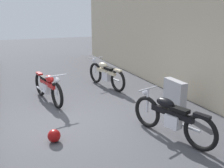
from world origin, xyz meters
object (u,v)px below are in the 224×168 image
motorcycle_cream (106,74)px  stone_marker (174,96)px  motorcycle_red (48,87)px  motorcycle_black (171,117)px  helmet (54,136)px

motorcycle_cream → stone_marker: bearing=-175.3°
motorcycle_red → motorcycle_black: 3.70m
motorcycle_cream → motorcycle_black: motorcycle_cream is taller
stone_marker → motorcycle_cream: size_ratio=0.40×
helmet → motorcycle_red: motorcycle_red is taller
stone_marker → helmet: stone_marker is taller
stone_marker → helmet: (0.49, -3.18, -0.28)m
stone_marker → helmet: size_ratio=3.14×
motorcycle_cream → motorcycle_red: 2.18m
motorcycle_black → motorcycle_cream: bearing=-18.9°
stone_marker → motorcycle_red: (-1.96, -2.89, 0.03)m
stone_marker → motorcycle_red: motorcycle_red is taller
motorcycle_red → helmet: bearing=-18.5°
stone_marker → motorcycle_cream: motorcycle_cream is taller
stone_marker → motorcycle_cream: (-2.70, -0.84, 0.04)m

